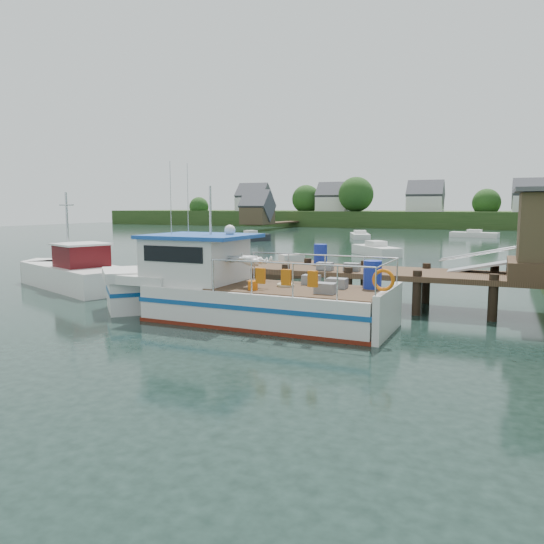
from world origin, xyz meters
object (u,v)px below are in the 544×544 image
at_px(moored_a, 186,242).
at_px(moored_d, 360,235).
at_px(dock, 481,251).
at_px(work_boat, 74,272).
at_px(lobster_boat, 231,291).
at_px(moored_rowboat, 291,268).
at_px(moored_far, 474,234).
at_px(moored_b, 376,250).
at_px(moored_e, 251,237).

distance_m(moored_a, moored_d, 22.50).
xyz_separation_m(dock, moored_a, (-27.21, 23.47, -1.87)).
bearing_deg(moored_a, work_boat, -54.07).
relative_size(lobster_boat, work_boat, 1.35).
relative_size(lobster_boat, moored_a, 2.06).
bearing_deg(work_boat, moored_rowboat, 66.06).
bearing_deg(moored_far, moored_rowboat, -105.07).
bearing_deg(work_boat, moored_b, 89.01).
bearing_deg(moored_rowboat, moored_b, 72.10).
bearing_deg(dock, moored_far, 92.45).
bearing_deg(moored_a, moored_d, 71.44).
distance_m(dock, moored_a, 35.99).
relative_size(lobster_boat, moored_d, 1.89).
height_order(dock, moored_rowboat, dock).
xyz_separation_m(moored_a, moored_e, (2.67, 8.97, 0.08)).
relative_size(lobster_boat, moored_far, 1.92).
height_order(work_boat, moored_far, work_boat).
xyz_separation_m(lobster_boat, moored_d, (-6.88, 46.64, -0.62)).
relative_size(work_boat, moored_d, 1.39).
bearing_deg(moored_b, moored_rowboat, -80.93).
distance_m(moored_rowboat, moored_d, 35.84).
bearing_deg(moored_far, moored_a, -138.12).
bearing_deg(lobster_boat, moored_rowboat, 101.95).
height_order(moored_far, moored_a, moored_a).
distance_m(moored_d, moored_e, 13.85).
bearing_deg(dock, lobster_boat, -150.09).
height_order(moored_rowboat, moored_d, moored_rowboat).
height_order(dock, moored_b, dock).
distance_m(moored_a, moored_e, 9.36).
height_order(lobster_boat, moored_d, lobster_boat).
height_order(lobster_boat, moored_b, lobster_boat).
bearing_deg(lobster_boat, dock, 31.48).
bearing_deg(moored_far, work_boat, -112.24).
relative_size(moored_b, moored_d, 0.85).
height_order(work_boat, moored_a, work_boat).
xyz_separation_m(moored_b, moored_e, (-16.29, 11.34, 0.02)).
bearing_deg(moored_rowboat, moored_a, 124.25).
xyz_separation_m(moored_rowboat, moored_e, (-14.72, 25.80, -0.01)).
relative_size(moored_a, moored_b, 1.08).
relative_size(lobster_boat, moored_e, 2.55).
height_order(work_boat, moored_e, work_boat).
distance_m(dock, moored_rowboat, 11.99).
xyz_separation_m(lobster_boat, moored_far, (5.64, 54.81, -0.62)).
distance_m(dock, lobster_boat, 9.07).
distance_m(work_boat, moored_d, 43.35).
relative_size(moored_far, moored_e, 1.33).
bearing_deg(moored_d, moored_e, -124.44).
xyz_separation_m(dock, moored_rowboat, (-9.82, 6.64, -1.78)).
height_order(moored_rowboat, moored_b, moored_rowboat).
xyz_separation_m(work_boat, moored_e, (-6.55, 33.51, -0.27)).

